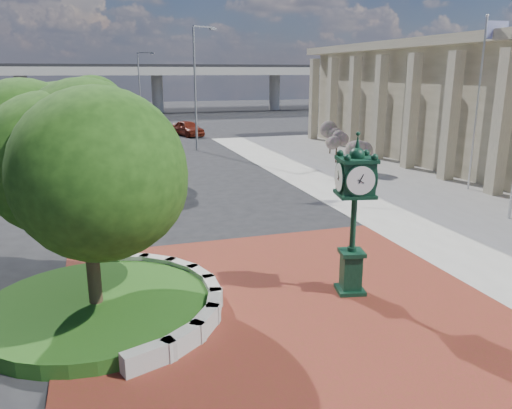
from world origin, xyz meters
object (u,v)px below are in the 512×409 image
object	(u,v)px
post_clock	(354,209)
street_lamp_near	(197,79)
parked_car	(188,128)
flagpole_b	(478,104)
street_lamp_far	(141,86)

from	to	relation	value
post_clock	street_lamp_near	bearing A→B (deg)	87.64
parked_car	street_lamp_near	distance (m)	11.24
flagpole_b	street_lamp_near	xyz separation A→B (m)	(-11.56, 18.88, 1.07)
flagpole_b	street_lamp_far	size ratio (longest dim) A/B	1.11
post_clock	street_lamp_near	size ratio (longest dim) A/B	0.48
post_clock	flagpole_b	bearing A→B (deg)	38.47
flagpole_b	street_lamp_near	world-z (taller)	street_lamp_near
post_clock	parked_car	world-z (taller)	post_clock
post_clock	street_lamp_near	distance (m)	29.22
street_lamp_far	post_clock	bearing A→B (deg)	-87.23
parked_car	street_lamp_far	bearing A→B (deg)	117.40
street_lamp_near	street_lamp_far	distance (m)	14.65
parked_car	flagpole_b	world-z (taller)	flagpole_b
parked_car	street_lamp_far	distance (m)	7.20
post_clock	parked_car	bearing A→B (deg)	87.06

